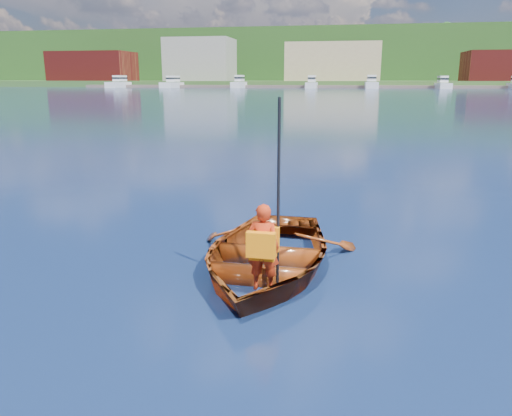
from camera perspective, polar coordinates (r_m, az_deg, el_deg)
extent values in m
plane|color=#153144|center=(7.37, 2.63, -5.75)|extent=(600.00, 600.00, 0.00)
imported|color=maroon|center=(6.88, 1.07, -5.34)|extent=(2.60, 3.57, 0.72)
imported|color=#B82A0F|center=(5.89, 0.82, -4.52)|extent=(0.39, 0.27, 1.06)
cube|color=orange|center=(5.75, 0.58, -4.24)|extent=(0.34, 0.11, 0.30)
cube|color=orange|center=(5.97, 1.05, -3.51)|extent=(0.34, 0.09, 0.30)
cube|color=orange|center=(5.92, 0.81, -5.52)|extent=(0.31, 0.23, 0.05)
cylinder|color=black|center=(5.84, 2.58, 1.42)|extent=(0.04, 0.04, 2.26)
cube|color=#3A5423|center=(196.86, 10.43, 13.83)|extent=(400.00, 80.00, 2.00)
cube|color=#26441E|center=(247.00, 10.60, 16.23)|extent=(400.00, 100.00, 22.00)
cube|color=brown|center=(154.90, 9.52, 13.52)|extent=(160.05, 7.40, 0.80)
cube|color=brown|center=(194.47, -18.13, 15.13)|extent=(28.00, 16.00, 10.00)
cube|color=gray|center=(179.35, -6.37, 16.48)|extent=(22.00, 16.00, 14.00)
cube|color=#957F5E|center=(172.04, 8.77, 16.16)|extent=(30.00, 16.00, 12.00)
cube|color=brown|center=(177.46, 25.64, 14.41)|extent=(18.00, 16.00, 9.00)
cube|color=silver|center=(165.91, -15.44, 13.38)|extent=(3.39, 12.11, 1.90)
cube|color=silver|center=(166.99, -15.30, 14.10)|extent=(2.37, 5.45, 1.80)
cube|color=black|center=(166.99, -15.31, 14.13)|extent=(2.44, 5.69, 0.50)
cube|color=silver|center=(159.18, -9.58, 13.65)|extent=(3.57, 12.75, 1.80)
cube|color=silver|center=(160.37, -9.45, 14.37)|extent=(2.50, 5.74, 1.80)
cube|color=black|center=(160.37, -9.45, 14.41)|extent=(2.57, 5.99, 0.50)
cube|color=silver|center=(153.39, -1.97, 13.84)|extent=(2.92, 10.43, 1.95)
cube|color=silver|center=(154.40, -1.89, 14.61)|extent=(2.05, 4.70, 1.80)
cube|color=black|center=(154.40, -1.89, 14.65)|extent=(2.10, 4.90, 0.50)
cube|color=silver|center=(150.27, 6.37, 13.73)|extent=(2.96, 10.57, 1.84)
cube|color=silver|center=(151.31, 6.42, 14.49)|extent=(2.07, 4.75, 1.80)
cube|color=black|center=(151.31, 6.43, 14.53)|extent=(2.13, 4.97, 0.50)
cube|color=silver|center=(149.98, 13.04, 13.47)|extent=(3.51, 12.55, 1.95)
cube|color=silver|center=(151.22, 13.07, 14.26)|extent=(2.46, 5.65, 1.80)
cube|color=black|center=(151.22, 13.07, 14.30)|extent=(2.53, 5.90, 0.50)
cube|color=silver|center=(152.01, 20.57, 12.90)|extent=(3.17, 11.32, 1.66)
cube|color=silver|center=(153.11, 20.56, 13.62)|extent=(2.22, 5.10, 1.80)
cube|color=black|center=(153.11, 20.57, 13.66)|extent=(2.28, 5.32, 0.50)
cylinder|color=#382314|center=(235.22, 4.80, 16.46)|extent=(0.80, 0.80, 2.70)
sphere|color=#20521C|center=(235.38, 4.82, 17.33)|extent=(5.04, 5.04, 5.04)
cylinder|color=#382314|center=(257.40, 21.48, 16.21)|extent=(0.80, 0.80, 2.48)
sphere|color=#20521C|center=(257.58, 21.55, 16.94)|extent=(4.63, 4.63, 4.63)
cylinder|color=#382314|center=(296.74, -21.54, 15.92)|extent=(0.80, 0.80, 2.95)
sphere|color=#20521C|center=(296.93, -21.62, 16.68)|extent=(5.51, 5.51, 5.51)
cylinder|color=#382314|center=(290.77, 20.82, 17.43)|extent=(0.80, 0.80, 4.12)
sphere|color=#20521C|center=(291.19, 20.92, 18.51)|extent=(7.70, 7.70, 7.70)
cylinder|color=#382314|center=(254.96, -21.85, 14.65)|extent=(0.80, 0.80, 3.08)
sphere|color=#20521C|center=(255.07, -21.94, 15.57)|extent=(5.75, 5.75, 5.75)
cylinder|color=#382314|center=(234.37, -18.87, 14.47)|extent=(0.80, 0.80, 3.39)
sphere|color=#20521C|center=(234.47, -18.97, 15.57)|extent=(6.33, 6.33, 6.33)
cylinder|color=#382314|center=(259.94, -13.43, 16.26)|extent=(0.80, 0.80, 3.71)
sphere|color=#20521C|center=(260.17, -13.50, 17.35)|extent=(6.93, 6.93, 6.93)
cylinder|color=#382314|center=(267.76, -26.51, 14.14)|extent=(0.80, 0.80, 3.47)
sphere|color=#20521C|center=(267.89, -26.62, 15.12)|extent=(6.47, 6.47, 6.47)
cylinder|color=#382314|center=(285.45, -12.81, 17.06)|extent=(0.80, 0.80, 3.39)
sphere|color=#20521C|center=(285.71, -12.87, 17.96)|extent=(6.32, 6.32, 6.32)
cylinder|color=#382314|center=(259.95, 25.92, 15.81)|extent=(0.80, 0.80, 3.76)
sphere|color=#20521C|center=(260.23, 26.05, 16.91)|extent=(7.02, 7.02, 7.02)
cylinder|color=#382314|center=(247.35, 15.25, 16.65)|extent=(0.80, 0.80, 3.94)
sphere|color=#20521C|center=(247.65, 15.33, 17.86)|extent=(7.35, 7.35, 7.35)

